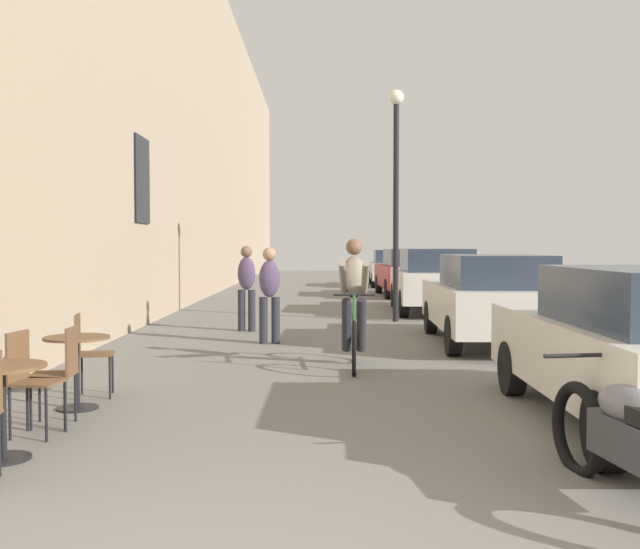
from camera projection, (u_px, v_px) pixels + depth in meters
name	position (u px, v px, depth m)	size (l,w,h in m)	color
building_facade_left	(157.00, 78.00, 16.82)	(0.54, 68.00, 11.00)	tan
cafe_table_near	(2.00, 391.00, 5.46)	(0.64, 0.64, 0.72)	black
cafe_chair_near_toward_wall	(29.00, 375.00, 6.15)	(0.43, 0.43, 0.89)	black
cafe_table_mid	(76.00, 357.00, 7.17)	(0.64, 0.64, 0.72)	black
cafe_chair_mid_toward_street	(87.00, 349.00, 7.74)	(0.45, 0.45, 0.89)	black
cafe_chair_mid_toward_wall	(60.00, 369.00, 6.49)	(0.40, 0.40, 0.89)	black
cyclist_on_bicycle	(353.00, 306.00, 9.67)	(0.52, 1.76, 1.74)	black
pedestrian_near	(269.00, 290.00, 11.94)	(0.36, 0.27, 1.59)	#26262D
pedestrian_mid	(246.00, 283.00, 13.69)	(0.38, 0.29, 1.61)	#26262D
street_lamp	(396.00, 175.00, 15.35)	(0.32, 0.32, 4.90)	black
parked_car_nearest	(640.00, 345.00, 6.38)	(1.74, 4.04, 1.43)	beige
parked_car_second	(489.00, 298.00, 11.83)	(1.86, 4.19, 1.47)	beige
parked_car_third	(433.00, 279.00, 17.54)	(1.95, 4.40, 1.54)	beige
parked_car_fourth	(408.00, 272.00, 23.19)	(1.87, 4.27, 1.51)	maroon
parked_car_fifth	(391.00, 267.00, 28.90)	(1.85, 4.14, 1.45)	#B7B7BC
parked_motorcycle	(637.00, 443.00, 4.46)	(0.62, 2.14, 0.92)	black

